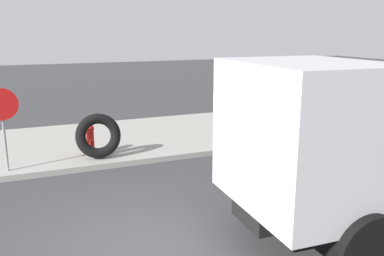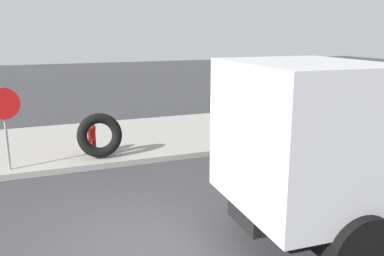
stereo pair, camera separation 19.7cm
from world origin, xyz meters
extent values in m
plane|color=#38383A|center=(0.00, 0.00, 0.00)|extent=(80.00, 80.00, 0.00)
cube|color=#99968E|center=(0.00, 6.50, 0.07)|extent=(36.00, 5.00, 0.15)
cylinder|color=red|center=(0.10, 5.06, 0.47)|extent=(0.21, 0.21, 0.64)
sphere|color=red|center=(0.10, 5.06, 0.85)|extent=(0.24, 0.24, 0.24)
cylinder|color=red|center=(0.10, 4.87, 0.55)|extent=(0.09, 0.16, 0.09)
cylinder|color=red|center=(0.10, 5.24, 0.55)|extent=(0.09, 0.16, 0.09)
cylinder|color=red|center=(0.10, 4.87, 0.47)|extent=(0.11, 0.16, 0.11)
torus|color=black|center=(0.24, 4.55, 0.75)|extent=(1.20, 0.55, 1.21)
cylinder|color=gray|center=(-1.98, 4.38, 1.15)|extent=(0.06, 0.06, 2.01)
cylinder|color=red|center=(-1.98, 4.34, 1.78)|extent=(0.76, 0.02, 0.76)
cube|color=silver|center=(2.41, -1.07, 1.90)|extent=(2.11, 2.59, 2.20)
cylinder|color=black|center=(2.56, -2.33, 0.55)|extent=(1.11, 0.35, 1.10)
cylinder|color=black|center=(2.67, 0.17, 0.55)|extent=(1.11, 0.35, 1.10)
camera|label=1|loc=(-1.56, -6.01, 3.44)|focal=38.48mm
camera|label=2|loc=(-1.37, -6.08, 3.44)|focal=38.48mm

